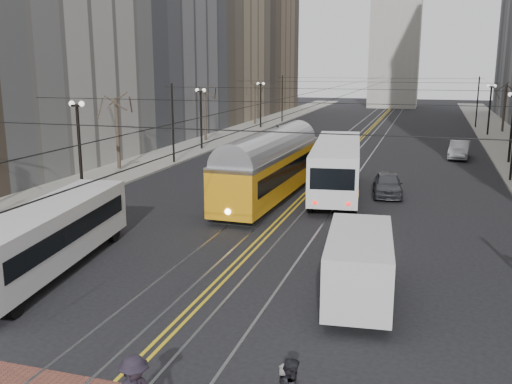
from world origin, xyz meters
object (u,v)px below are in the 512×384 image
Objects in this scene: rear_bus at (337,168)px; sedan_silver at (459,150)px; streetcar at (270,173)px; cargo_van at (359,269)px; transit_bus at (49,240)px; sedan_grey at (388,184)px.

sedan_silver is (8.06, 17.11, -0.88)m from rear_bus.
cargo_van is at bearing -61.32° from streetcar.
rear_bus is (3.65, 2.60, 0.02)m from streetcar.
transit_bus is at bearing -123.45° from rear_bus.
streetcar is 22.94m from sedan_silver.
rear_bus is 17.14m from cargo_van.
cargo_van is at bearing -6.12° from transit_bus.
transit_bus is at bearing -106.69° from streetcar.
rear_bus is 18.94m from sedan_silver.
streetcar is 2.49× the size of cargo_van.
sedan_silver reaches higher than sedan_grey.
transit_bus is 12.09m from cargo_van.
sedan_grey is at bearing 26.26° from streetcar.
transit_bus is at bearing -129.92° from sedan_grey.
rear_bus is 2.27× the size of cargo_van.
transit_bus is 15.47m from streetcar.
transit_bus reaches higher than sedan_silver.
transit_bus is 2.45× the size of sedan_grey.
sedan_silver is (4.90, 16.64, 0.02)m from sedan_grey.
cargo_van is 1.20× the size of sedan_silver.
rear_bus is 3.33m from sedan_grey.
sedan_silver is (4.60, 33.89, -0.47)m from cargo_van.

